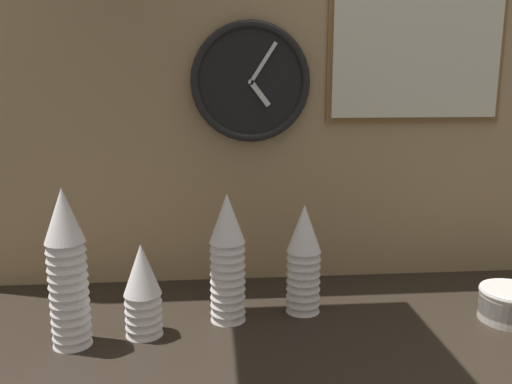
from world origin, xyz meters
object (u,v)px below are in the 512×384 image
object	(u,v)px
cup_stack_center_right	(304,259)
cup_stack_center	(227,258)
cup_stack_left	(67,268)
wall_clock	(251,82)
cup_stack_center_left	(143,290)
menu_board	(419,16)
bowl_stack_far_right	(511,303)

from	to	relation	value
cup_stack_center_right	cup_stack_center	size ratio (longest dim) A/B	0.88
cup_stack_center_right	cup_stack_center	distance (m)	0.17
cup_stack_left	wall_clock	xyz separation A→B (m)	(0.37, 0.30, 0.34)
cup_stack_left	cup_stack_center_right	size ratio (longest dim) A/B	1.29
cup_stack_center_left	wall_clock	size ratio (longest dim) A/B	0.67
cup_stack_left	menu_board	world-z (taller)	menu_board
menu_board	cup_stack_left	bearing A→B (deg)	-157.88
cup_stack_center_left	cup_stack_center_right	size ratio (longest dim) A/B	0.79
cup_stack_center	bowl_stack_far_right	bearing A→B (deg)	-4.87
menu_board	cup_stack_center_left	bearing A→B (deg)	-156.10
wall_clock	cup_stack_left	bearing A→B (deg)	-140.53
cup_stack_left	cup_stack_center	size ratio (longest dim) A/B	1.12
cup_stack_center_left	cup_stack_center_right	world-z (taller)	cup_stack_center_right
cup_stack_center	cup_stack_center_right	bearing A→B (deg)	10.11
cup_stack_center_right	bowl_stack_far_right	size ratio (longest dim) A/B	1.83
cup_stack_center_left	wall_clock	xyz separation A→B (m)	(0.24, 0.27, 0.40)
cup_stack_center	wall_clock	world-z (taller)	wall_clock
cup_stack_center_right	wall_clock	distance (m)	0.43
cup_stack_center	menu_board	xyz separation A→B (m)	(0.47, 0.23, 0.51)
cup_stack_left	wall_clock	size ratio (longest dim) A/B	1.10
cup_stack_center	bowl_stack_far_right	distance (m)	0.61
cup_stack_center_left	menu_board	world-z (taller)	menu_board
bowl_stack_far_right	cup_stack_center_left	bearing A→B (deg)	-179.88
bowl_stack_far_right	menu_board	distance (m)	0.68
cup_stack_center	menu_board	bearing A→B (deg)	26.20
cup_stack_center_left	cup_stack_center_right	bearing A→B (deg)	13.74
menu_board	cup_stack_center_right	bearing A→B (deg)	-146.38
menu_board	bowl_stack_far_right	bearing A→B (deg)	-65.00
cup_stack_center	wall_clock	size ratio (longest dim) A/B	0.98
cup_stack_center_right	cup_stack_center_left	bearing A→B (deg)	-166.26
bowl_stack_far_right	cup_stack_center_right	bearing A→B (deg)	169.44
cup_stack_left	menu_board	distance (m)	0.96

